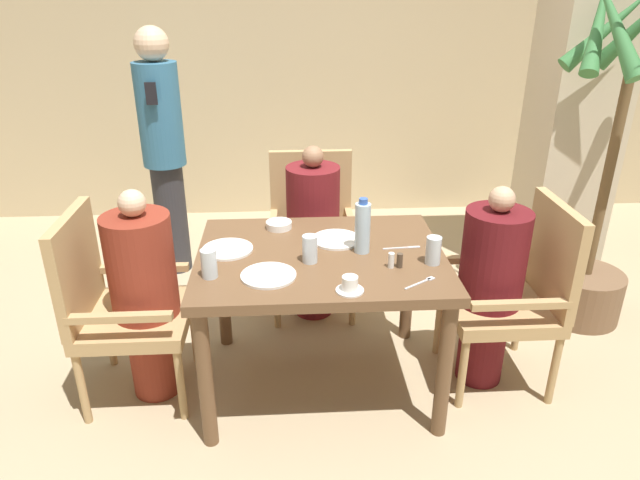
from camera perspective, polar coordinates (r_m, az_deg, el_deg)
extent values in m
plane|color=tan|center=(3.14, 0.05, -13.98)|extent=(16.00, 16.00, 0.00)
cube|color=#C6B289|center=(5.04, -1.83, 18.09)|extent=(8.00, 0.06, 2.80)
cube|color=beige|center=(4.19, 24.55, 14.03)|extent=(0.51, 0.51, 2.70)
cube|color=brown|center=(2.75, 0.06, -1.82)|extent=(1.19, 0.93, 0.05)
cylinder|color=brown|center=(2.63, -11.40, -13.53)|extent=(0.07, 0.07, 0.71)
cylinder|color=brown|center=(2.69, 12.32, -12.62)|extent=(0.07, 0.07, 0.71)
cylinder|color=brown|center=(3.30, -9.71, -4.90)|extent=(0.07, 0.07, 0.71)
cylinder|color=brown|center=(3.35, 8.80, -4.36)|extent=(0.07, 0.07, 0.71)
cube|color=tan|center=(2.99, -17.89, -7.46)|extent=(0.52, 0.52, 0.07)
cube|color=tan|center=(2.93, -23.20, -2.48)|extent=(0.05, 0.52, 0.52)
cube|color=tan|center=(3.12, -17.27, -2.71)|extent=(0.47, 0.04, 0.04)
cube|color=tan|center=(2.71, -19.44, -7.34)|extent=(0.47, 0.04, 0.04)
cylinder|color=tan|center=(3.26, -12.46, -8.84)|extent=(0.04, 0.04, 0.40)
cylinder|color=tan|center=(2.89, -13.75, -13.86)|extent=(0.04, 0.04, 0.40)
cylinder|color=tan|center=(3.36, -20.35, -8.76)|extent=(0.04, 0.04, 0.40)
cylinder|color=tan|center=(3.00, -22.70, -13.53)|extent=(0.04, 0.04, 0.40)
cylinder|color=maroon|center=(3.08, -16.31, -10.62)|extent=(0.24, 0.24, 0.47)
cylinder|color=maroon|center=(2.84, -17.46, -2.48)|extent=(0.32, 0.32, 0.51)
sphere|color=beige|center=(2.72, -18.29, 3.52)|extent=(0.13, 0.13, 0.13)
cube|color=tan|center=(3.59, -0.72, -0.66)|extent=(0.52, 0.52, 0.07)
cube|color=tan|center=(3.70, -0.93, 5.06)|extent=(0.52, 0.05, 0.52)
cube|color=tan|center=(3.54, 3.17, 1.71)|extent=(0.04, 0.47, 0.04)
cube|color=tan|center=(3.52, -4.66, 1.53)|extent=(0.04, 0.47, 0.04)
cylinder|color=tan|center=(3.51, 3.28, -5.63)|extent=(0.04, 0.04, 0.40)
cylinder|color=tan|center=(3.49, -4.33, -5.85)|extent=(0.04, 0.04, 0.40)
cylinder|color=tan|center=(3.91, 2.51, -2.24)|extent=(0.04, 0.04, 0.40)
cylinder|color=tan|center=(3.90, -4.28, -2.43)|extent=(0.04, 0.04, 0.40)
cylinder|color=maroon|center=(3.62, -0.66, -3.91)|extent=(0.24, 0.24, 0.47)
cylinder|color=maroon|center=(3.42, -0.70, 3.27)|extent=(0.32, 0.32, 0.50)
sphere|color=#997051|center=(3.32, -0.73, 8.35)|extent=(0.13, 0.13, 0.13)
cube|color=tan|center=(3.08, 17.40, -6.37)|extent=(0.52, 0.52, 0.07)
cube|color=tan|center=(3.05, 22.34, -1.28)|extent=(0.05, 0.52, 0.52)
cube|color=tan|center=(2.82, 19.43, -6.12)|extent=(0.47, 0.04, 0.04)
cube|color=tan|center=(3.21, 16.32, -1.81)|extent=(0.47, 0.04, 0.04)
cylinder|color=tan|center=(2.96, 14.04, -12.83)|extent=(0.04, 0.04, 0.40)
cylinder|color=tan|center=(3.32, 11.78, -8.07)|extent=(0.04, 0.04, 0.40)
cylinder|color=tan|center=(3.12, 22.36, -11.93)|extent=(0.04, 0.04, 0.40)
cylinder|color=tan|center=(3.47, 19.26, -7.53)|extent=(0.04, 0.04, 0.40)
cylinder|color=#5B1419|center=(3.17, 15.92, -9.54)|extent=(0.24, 0.24, 0.47)
cylinder|color=#5B1419|center=(2.93, 16.98, -1.72)|extent=(0.32, 0.32, 0.49)
sphere|color=tan|center=(2.82, 17.74, 3.91)|extent=(0.12, 0.12, 0.12)
cylinder|color=#2D2D33|center=(4.25, -14.62, 2.14)|extent=(0.22, 0.22, 0.80)
cylinder|color=teal|center=(4.03, -15.74, 11.95)|extent=(0.29, 0.29, 0.68)
sphere|color=beige|center=(3.97, -16.51, 18.32)|extent=(0.22, 0.22, 0.22)
cube|color=black|center=(3.83, -16.54, 13.86)|extent=(0.07, 0.01, 0.14)
cylinder|color=brown|center=(3.97, 24.72, -4.96)|extent=(0.47, 0.47, 0.31)
cylinder|color=brown|center=(3.69, 26.76, 5.41)|extent=(0.06, 0.06, 1.21)
cone|color=#38753D|center=(3.76, 27.25, 18.67)|extent=(0.56, 0.13, 0.52)
cone|color=#38753D|center=(3.55, 26.20, 19.37)|extent=(0.32, 0.46, 0.59)
cone|color=#38753D|center=(3.40, 27.34, 19.04)|extent=(0.26, 0.48, 0.59)
cylinder|color=white|center=(2.87, 1.64, 0.05)|extent=(0.25, 0.25, 0.01)
cylinder|color=white|center=(2.80, -9.23, -0.91)|extent=(0.25, 0.25, 0.01)
cylinder|color=white|center=(2.53, -5.18, -3.55)|extent=(0.25, 0.25, 0.01)
cylinder|color=white|center=(2.41, 2.99, -5.06)|extent=(0.12, 0.12, 0.01)
cylinder|color=white|center=(2.40, 3.01, -4.34)|extent=(0.07, 0.07, 0.06)
cylinder|color=white|center=(3.02, -4.13, 1.53)|extent=(0.14, 0.14, 0.04)
cylinder|color=silver|center=(2.71, 4.27, 1.19)|extent=(0.07, 0.07, 0.25)
cylinder|color=#3359B2|center=(2.66, 4.37, 3.89)|extent=(0.04, 0.04, 0.03)
cylinder|color=silver|center=(2.63, -1.02, -0.90)|extent=(0.07, 0.07, 0.13)
cylinder|color=silver|center=(2.54, -11.04, -2.33)|extent=(0.07, 0.07, 0.13)
cylinder|color=silver|center=(2.67, 11.27, -1.03)|extent=(0.07, 0.07, 0.13)
cylinder|color=white|center=(2.61, 7.13, -2.03)|extent=(0.03, 0.03, 0.07)
cylinder|color=#4C3D2D|center=(2.62, 7.97, -2.04)|extent=(0.03, 0.03, 0.07)
cube|color=silver|center=(2.50, 9.77, -4.33)|extent=(0.14, 0.09, 0.00)
cube|color=silver|center=(2.55, 10.99, -3.81)|extent=(0.04, 0.04, 0.00)
cube|color=silver|center=(2.81, 7.85, -0.80)|extent=(0.16, 0.02, 0.00)
cube|color=silver|center=(2.83, 9.37, -0.70)|extent=(0.06, 0.02, 0.00)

